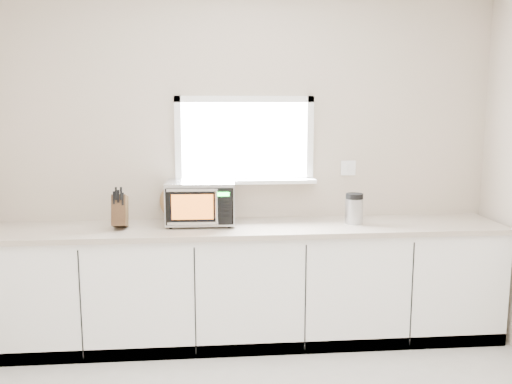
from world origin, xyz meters
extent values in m
cube|color=#AFA38B|center=(0.00, 2.00, 1.35)|extent=(4.00, 0.02, 2.70)
cube|color=white|center=(0.00, 1.99, 1.55)|extent=(1.00, 0.02, 0.60)
cube|color=white|center=(0.00, 1.92, 1.23)|extent=(1.12, 0.16, 0.03)
cube|color=white|center=(0.00, 1.97, 1.88)|extent=(1.10, 0.04, 0.05)
cube|color=white|center=(0.00, 1.97, 1.23)|extent=(1.10, 0.04, 0.05)
cube|color=white|center=(-0.53, 1.97, 1.55)|extent=(0.05, 0.04, 0.70)
cube|color=white|center=(0.53, 1.97, 1.55)|extent=(0.05, 0.04, 0.70)
cube|color=white|center=(0.85, 1.99, 1.32)|extent=(0.12, 0.01, 0.12)
cube|color=white|center=(0.00, 1.70, 0.44)|extent=(3.92, 0.60, 0.88)
cube|color=#BAAB99|center=(0.00, 1.69, 0.90)|extent=(3.92, 0.64, 0.04)
cylinder|color=black|center=(-0.58, 1.65, 0.93)|extent=(0.02, 0.02, 0.02)
cylinder|color=black|center=(-0.57, 1.96, 0.93)|extent=(0.02, 0.02, 0.02)
cylinder|color=black|center=(-0.14, 1.64, 0.93)|extent=(0.02, 0.02, 0.02)
cylinder|color=black|center=(-0.13, 1.95, 0.93)|extent=(0.02, 0.02, 0.02)
cube|color=#A9ABB0|center=(-0.35, 1.80, 1.09)|extent=(0.53, 0.41, 0.31)
cube|color=black|center=(-0.36, 1.60, 1.09)|extent=(0.50, 0.03, 0.27)
cube|color=orange|center=(-0.41, 1.59, 1.09)|extent=(0.30, 0.01, 0.19)
cylinder|color=silver|center=(-0.24, 1.57, 1.09)|extent=(0.02, 0.02, 0.24)
cube|color=black|center=(-0.18, 1.59, 1.09)|extent=(0.12, 0.01, 0.27)
cube|color=#19FF33|center=(-0.18, 1.58, 1.18)|extent=(0.09, 0.01, 0.03)
cube|color=silver|center=(-0.35, 1.80, 1.25)|extent=(0.53, 0.41, 0.01)
cube|color=#402D16|center=(-0.95, 1.69, 1.05)|extent=(0.11, 0.22, 0.26)
cube|color=black|center=(-0.98, 1.64, 1.16)|extent=(0.02, 0.04, 0.10)
cube|color=black|center=(-0.95, 1.64, 1.17)|extent=(0.02, 0.04, 0.10)
cube|color=black|center=(-0.92, 1.64, 1.15)|extent=(0.02, 0.04, 0.10)
cube|color=black|center=(-0.96, 1.64, 1.19)|extent=(0.02, 0.04, 0.10)
cube|color=black|center=(-0.93, 1.64, 1.19)|extent=(0.02, 0.04, 0.10)
cylinder|color=olive|center=(-0.52, 1.94, 1.08)|extent=(0.31, 0.07, 0.31)
cylinder|color=#A9ABB0|center=(0.83, 1.70, 1.02)|extent=(0.14, 0.14, 0.20)
cylinder|color=black|center=(0.83, 1.70, 1.14)|extent=(0.13, 0.13, 0.05)
camera|label=1|loc=(-0.30, -2.33, 1.82)|focal=38.00mm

